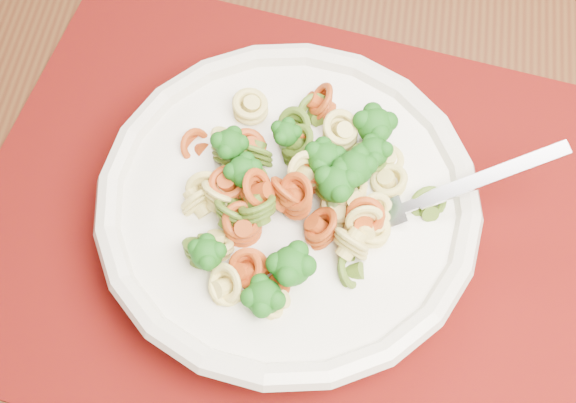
# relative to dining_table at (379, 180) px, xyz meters

# --- Properties ---
(dining_table) EXTENTS (1.56, 1.03, 0.74)m
(dining_table) POSITION_rel_dining_table_xyz_m (0.00, 0.00, 0.00)
(dining_table) COLOR #4B2C15
(dining_table) RESTS_ON ground
(placemat) EXTENTS (0.56, 0.47, 0.00)m
(placemat) POSITION_rel_dining_table_xyz_m (-0.07, -0.10, 0.09)
(placemat) COLOR #5F1204
(placemat) RESTS_ON dining_table
(pasta_bowl) EXTENTS (0.29, 0.29, 0.05)m
(pasta_bowl) POSITION_rel_dining_table_xyz_m (-0.07, -0.10, 0.12)
(pasta_bowl) COLOR white
(pasta_bowl) RESTS_ON placemat
(pasta_broccoli_heap) EXTENTS (0.24, 0.24, 0.06)m
(pasta_broccoli_heap) POSITION_rel_dining_table_xyz_m (-0.07, -0.10, 0.14)
(pasta_broccoli_heap) COLOR #D8C76B
(pasta_broccoli_heap) RESTS_ON pasta_bowl
(fork) EXTENTS (0.18, 0.09, 0.08)m
(fork) POSITION_rel_dining_table_xyz_m (-0.00, -0.11, 0.14)
(fork) COLOR silver
(fork) RESTS_ON pasta_bowl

